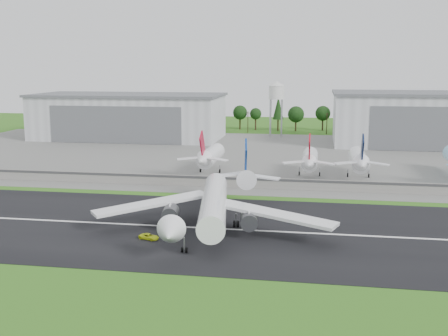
% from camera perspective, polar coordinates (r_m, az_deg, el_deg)
% --- Properties ---
extents(ground, '(600.00, 600.00, 0.00)m').
position_cam_1_polar(ground, '(121.80, 0.85, -7.66)').
color(ground, '#2D5C15').
rests_on(ground, ground).
extents(runway, '(320.00, 60.00, 0.10)m').
position_cam_1_polar(runway, '(131.23, 1.52, -6.30)').
color(runway, black).
rests_on(runway, ground).
extents(runway_centerline, '(220.00, 1.00, 0.02)m').
position_cam_1_polar(runway_centerline, '(131.21, 1.52, -6.28)').
color(runway_centerline, white).
rests_on(runway_centerline, runway).
extents(apron, '(320.00, 150.00, 0.10)m').
position_cam_1_polar(apron, '(238.12, 5.27, 1.25)').
color(apron, slate).
rests_on(apron, ground).
extents(blast_fence, '(240.00, 0.61, 3.50)m').
position_cam_1_polar(blast_fence, '(174.11, 3.62, -1.53)').
color(blast_fence, gray).
rests_on(blast_fence, ground).
extents(hangar_west, '(97.00, 44.00, 23.20)m').
position_cam_1_polar(hangar_west, '(297.08, -9.64, 5.22)').
color(hangar_west, silver).
rests_on(hangar_west, ground).
extents(hangar_east, '(102.00, 47.00, 25.20)m').
position_cam_1_polar(hangar_east, '(286.32, 21.22, 4.67)').
color(hangar_east, silver).
rests_on(hangar_east, ground).
extents(water_tower, '(8.40, 8.40, 29.40)m').
position_cam_1_polar(water_tower, '(300.59, 5.35, 7.85)').
color(water_tower, '#99999E').
rests_on(water_tower, ground).
extents(utility_poles, '(230.00, 3.00, 12.00)m').
position_cam_1_polar(utility_poles, '(317.20, 6.39, 3.51)').
color(utility_poles, black).
rests_on(utility_poles, ground).
extents(treeline, '(320.00, 16.00, 22.00)m').
position_cam_1_polar(treeline, '(332.08, 6.54, 3.81)').
color(treeline, black).
rests_on(treeline, ground).
extents(main_airliner, '(56.58, 59.16, 18.17)m').
position_cam_1_polar(main_airliner, '(130.45, -1.10, -4.19)').
color(main_airliner, white).
rests_on(main_airliner, runway).
extents(ground_vehicle, '(4.99, 3.39, 1.27)m').
position_cam_1_polar(ground_vehicle, '(125.03, -7.63, -6.92)').
color(ground_vehicle, '#C7D719').
rests_on(ground_vehicle, runway).
extents(parked_jet_red_a, '(7.36, 31.29, 16.72)m').
position_cam_1_polar(parked_jet_red_a, '(197.24, -1.51, 1.20)').
color(parked_jet_red_a, white).
rests_on(parked_jet_red_a, ground).
extents(parked_jet_red_b, '(7.36, 31.29, 16.45)m').
position_cam_1_polar(parked_jet_red_b, '(193.63, 8.70, 0.83)').
color(parked_jet_red_b, white).
rests_on(parked_jet_red_b, ground).
extents(parked_jet_navy, '(7.36, 31.29, 16.75)m').
position_cam_1_polar(parked_jet_navy, '(194.10, 13.57, 0.76)').
color(parked_jet_navy, white).
rests_on(parked_jet_navy, ground).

